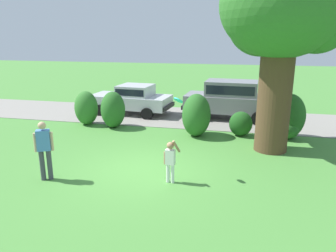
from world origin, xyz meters
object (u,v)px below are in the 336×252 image
parked_suv (231,98)px  parked_sedan (132,98)px  oak_tree_large (282,15)px  child_thrower (170,159)px  frisbee (178,100)px  adult_onlooker (44,148)px

parked_suv → parked_sedan: bearing=-179.4°
oak_tree_large → child_thrower: oak_tree_large is taller
parked_sedan → oak_tree_large: bearing=-31.6°
parked_suv → frisbee: (-1.25, -7.41, 1.22)m
oak_tree_large → adult_onlooker: (-6.56, -4.24, -3.74)m
parked_sedan → adult_onlooker: 8.45m
oak_tree_large → parked_sedan: oak_tree_large is taller
parked_suv → adult_onlooker: bearing=-120.0°
oak_tree_large → child_thrower: bearing=-129.5°
oak_tree_large → parked_suv: (-1.65, 4.25, -3.65)m
oak_tree_large → adult_onlooker: bearing=-147.1°
oak_tree_large → parked_sedan: (-6.81, 4.20, -3.88)m
parked_sedan → child_thrower: parked_sedan is taller
oak_tree_large → parked_sedan: size_ratio=1.50×
frisbee → parked_suv: bearing=80.4°
child_thrower → adult_onlooker: 3.60m
frisbee → oak_tree_large: bearing=47.5°
child_thrower → adult_onlooker: size_ratio=0.74×
parked_suv → child_thrower: size_ratio=3.73×
parked_sedan → child_thrower: size_ratio=3.52×
oak_tree_large → adult_onlooker: size_ratio=3.91×
adult_onlooker → parked_sedan: bearing=91.8°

